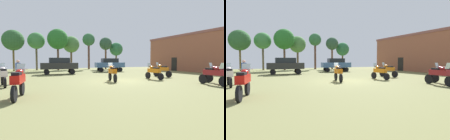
% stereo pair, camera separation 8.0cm
% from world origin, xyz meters
% --- Properties ---
extents(ground_plane, '(44.00, 52.00, 0.02)m').
position_xyz_m(ground_plane, '(0.00, 0.00, 0.01)').
color(ground_plane, olive).
extents(brick_building, '(6.12, 19.07, 5.81)m').
position_xyz_m(brick_building, '(18.00, 5.70, 2.91)').
color(brick_building, '#95543D').
rests_on(brick_building, ground).
extents(motorcycle_1, '(0.77, 2.05, 1.48)m').
position_xyz_m(motorcycle_1, '(5.78, 1.17, 0.74)').
color(motorcycle_1, black).
rests_on(motorcycle_1, ground).
extents(motorcycle_2, '(0.75, 2.18, 1.49)m').
position_xyz_m(motorcycle_2, '(-7.86, 0.45, 0.75)').
color(motorcycle_2, black).
rests_on(motorcycle_2, ground).
extents(motorcycle_3, '(0.68, 2.16, 1.48)m').
position_xyz_m(motorcycle_3, '(-0.38, -0.07, 0.75)').
color(motorcycle_3, black).
rests_on(motorcycle_3, ground).
extents(motorcycle_4, '(0.68, 2.14, 1.49)m').
position_xyz_m(motorcycle_4, '(6.06, -4.48, 0.75)').
color(motorcycle_4, black).
rests_on(motorcycle_4, ground).
extents(motorcycle_6, '(0.65, 2.18, 1.51)m').
position_xyz_m(motorcycle_6, '(-6.72, -3.95, 0.76)').
color(motorcycle_6, black).
rests_on(motorcycle_6, ground).
extents(motorcycle_8, '(0.62, 2.25, 1.51)m').
position_xyz_m(motorcycle_8, '(4.85, -4.89, 0.76)').
color(motorcycle_8, black).
rests_on(motorcycle_8, ground).
extents(motorcycle_9, '(0.62, 2.16, 1.44)m').
position_xyz_m(motorcycle_9, '(3.55, -0.30, 0.73)').
color(motorcycle_9, black).
rests_on(motorcycle_9, ground).
extents(car_1, '(4.50, 2.35, 2.00)m').
position_xyz_m(car_1, '(4.51, 11.33, 1.19)').
color(car_1, black).
rests_on(car_1, ground).
extents(car_2, '(4.38, 2.00, 2.00)m').
position_xyz_m(car_2, '(-3.17, 9.27, 1.19)').
color(car_2, black).
rests_on(car_2, ground).
extents(person_1, '(0.44, 0.44, 1.70)m').
position_xyz_m(person_1, '(-7.09, 1.72, 1.01)').
color(person_1, '#322C3F').
rests_on(person_1, ground).
extents(tree_1, '(2.82, 2.82, 6.49)m').
position_xyz_m(tree_1, '(-5.46, 19.92, 5.04)').
color(tree_1, brown).
rests_on(tree_1, ground).
extents(tree_2, '(2.40, 2.40, 6.95)m').
position_xyz_m(tree_2, '(3.87, 19.83, 5.60)').
color(tree_2, brown).
rests_on(tree_2, ground).
extents(tree_3, '(3.25, 3.25, 6.51)m').
position_xyz_m(tree_3, '(-8.83, 18.91, 4.89)').
color(tree_3, brown).
rests_on(tree_3, ground).
extents(tree_5, '(2.49, 2.49, 6.29)m').
position_xyz_m(tree_5, '(7.15, 19.14, 4.97)').
color(tree_5, brown).
rests_on(tree_5, ground).
extents(tree_6, '(3.56, 3.56, 7.20)m').
position_xyz_m(tree_6, '(-2.03, 18.94, 5.40)').
color(tree_6, brown).
rests_on(tree_6, ground).
extents(tree_8, '(2.72, 2.72, 5.41)m').
position_xyz_m(tree_8, '(9.66, 19.50, 4.03)').
color(tree_8, brown).
rests_on(tree_8, ground).
extents(tree_9, '(3.11, 3.11, 6.30)m').
position_xyz_m(tree_9, '(0.60, 20.47, 4.71)').
color(tree_9, brown).
rests_on(tree_9, ground).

